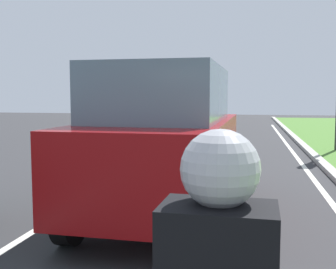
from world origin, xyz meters
name	(u,v)px	position (x,y,z in m)	size (l,w,h in m)	color
ground_plane	(167,164)	(0.00, 14.00, 0.00)	(60.00, 60.00, 0.00)	#2D2D30
lane_line_center	(142,163)	(-0.70, 14.00, 0.00)	(0.12, 32.00, 0.01)	silver
lane_line_right_edge	(305,168)	(3.60, 14.00, 0.00)	(0.12, 32.00, 0.01)	silver
curb_right	(326,167)	(4.10, 14.00, 0.06)	(0.24, 48.00, 0.12)	#9E9B93
car_suv_ahead	(165,141)	(0.91, 9.31, 1.17)	(2.05, 4.54, 2.28)	maroon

